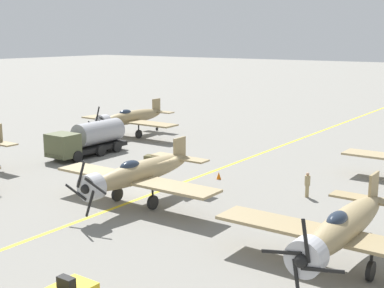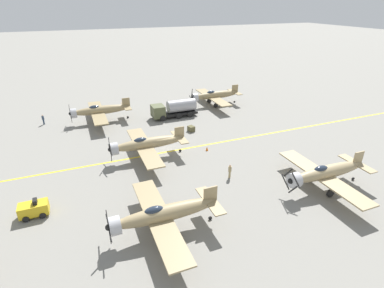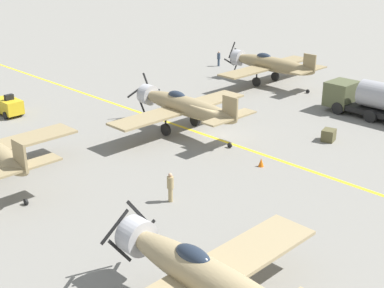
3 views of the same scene
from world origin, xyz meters
name	(u,v)px [view 2 (image 2 of 3)]	position (x,y,z in m)	size (l,w,h in m)	color
ground_plane	(164,152)	(0.00, 0.00, 0.00)	(400.00, 400.00, 0.00)	gray
taxiway_stripe	(164,152)	(0.00, 0.00, 0.00)	(0.30, 160.00, 0.01)	yellow
airplane_near_left	(325,173)	(-14.71, -13.39, 2.01)	(12.00, 9.98, 3.65)	tan
airplane_mid_center	(146,144)	(-0.63, 2.52, 2.01)	(12.00, 9.98, 3.71)	#9C885F
airplane_near_right	(214,95)	(15.65, -14.99, 2.01)	(12.00, 9.98, 3.73)	#937E55
airplane_mid_left	(163,214)	(-14.81, 4.67, 2.01)	(12.00, 9.98, 3.79)	#9A855C
airplane_mid_right	(99,110)	(14.87, 6.60, 2.01)	(12.00, 9.98, 3.65)	#968259
fuel_tanker	(174,109)	(12.45, -5.70, 1.51)	(2.68, 8.00, 2.98)	black
tow_tractor	(34,209)	(-8.01, 15.35, 0.79)	(1.57, 2.60, 1.79)	gold
ground_crew_walking	(230,171)	(-8.96, -5.10, 0.93)	(0.37, 0.37, 1.70)	tan
ground_crew_inspecting	(43,119)	(17.20, 15.48, 0.91)	(0.36, 0.36, 1.67)	#334256
supply_crate_by_tanker	(191,129)	(5.38, -6.07, 0.42)	(1.01, 0.84, 0.84)	brown
traffic_cone	(207,149)	(-1.64, -5.58, 0.28)	(0.36, 0.36, 0.55)	orange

